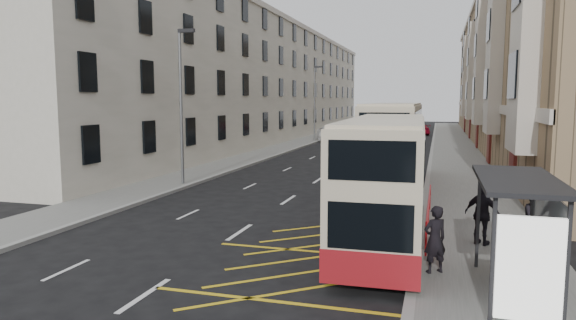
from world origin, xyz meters
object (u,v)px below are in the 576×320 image
(double_decker_front, at_px, (386,180))
(pedestrian_far, at_px, (483,214))
(car_silver, at_px, (355,128))
(car_red, at_px, (418,129))
(street_lamp_near, at_px, (182,98))
(bus_shelter, at_px, (526,213))
(double_decker_rear, at_px, (394,144))
(street_lamp_far, at_px, (315,99))
(car_dark, at_px, (367,124))
(pedestrian_mid, at_px, (534,218))
(pedestrian_near, at_px, (435,239))
(white_van, at_px, (329,133))

(double_decker_front, xyz_separation_m, pedestrian_far, (2.93, 0.04, -0.93))
(car_silver, distance_m, car_red, 8.20)
(street_lamp_near, bearing_deg, bus_shelter, -40.14)
(bus_shelter, xyz_separation_m, pedestrian_far, (-0.49, 4.56, -1.04))
(bus_shelter, distance_m, double_decker_rear, 16.10)
(street_lamp_far, height_order, car_dark, street_lamp_far)
(pedestrian_far, relative_size, car_red, 0.38)
(pedestrian_mid, bearing_deg, car_red, 65.85)
(street_lamp_far, distance_m, double_decker_rear, 28.95)
(pedestrian_near, bearing_deg, street_lamp_far, -106.09)
(street_lamp_far, xyz_separation_m, car_dark, (2.23, 25.65, -3.88))
(double_decker_front, bearing_deg, street_lamp_far, 104.88)
(street_lamp_far, relative_size, double_decker_front, 0.80)
(street_lamp_near, height_order, pedestrian_near, street_lamp_near)
(bus_shelter, xyz_separation_m, double_decker_rear, (-4.09, 15.57, 0.09))
(street_lamp_near, relative_size, car_silver, 1.70)
(bus_shelter, relative_size, street_lamp_near, 0.53)
(white_van, bearing_deg, pedestrian_mid, -85.83)
(street_lamp_far, relative_size, car_silver, 1.70)
(pedestrian_near, bearing_deg, car_dark, -114.46)
(double_decker_front, bearing_deg, car_silver, 98.23)
(pedestrian_near, relative_size, pedestrian_far, 0.92)
(street_lamp_near, height_order, double_decker_front, street_lamp_near)
(car_silver, bearing_deg, bus_shelter, -93.78)
(street_lamp_near, xyz_separation_m, car_dark, (2.23, 55.65, -3.88))
(bus_shelter, distance_m, pedestrian_mid, 5.39)
(white_van, bearing_deg, street_lamp_near, -108.16)
(street_lamp_far, height_order, double_decker_rear, street_lamp_far)
(street_lamp_far, height_order, double_decker_front, street_lamp_far)
(pedestrian_far, height_order, car_dark, pedestrian_far)
(white_van, bearing_deg, double_decker_rear, -88.10)
(car_silver, height_order, car_red, car_silver)
(street_lamp_far, distance_m, car_red, 18.62)
(street_lamp_far, xyz_separation_m, car_silver, (2.16, 14.20, -3.83))
(car_silver, xyz_separation_m, car_dark, (0.07, 11.45, -0.05))
(street_lamp_far, relative_size, pedestrian_far, 4.20)
(pedestrian_mid, height_order, car_dark, pedestrian_mid)
(car_dark, bearing_deg, car_red, -54.67)
(double_decker_front, height_order, car_dark, double_decker_front)
(pedestrian_near, height_order, car_red, pedestrian_near)
(double_decker_rear, relative_size, white_van, 1.91)
(bus_shelter, distance_m, street_lamp_far, 44.94)
(pedestrian_near, distance_m, car_red, 55.93)
(pedestrian_mid, height_order, car_silver, pedestrian_mid)
(double_decker_rear, xyz_separation_m, car_red, (-0.28, 41.83, -1.51))
(bus_shelter, height_order, car_dark, bus_shelter)
(double_decker_front, height_order, white_van, double_decker_front)
(bus_shelter, xyz_separation_m, pedestrian_near, (-1.85, 1.52, -1.12))
(bus_shelter, relative_size, white_van, 0.74)
(bus_shelter, distance_m, double_decker_front, 5.67)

